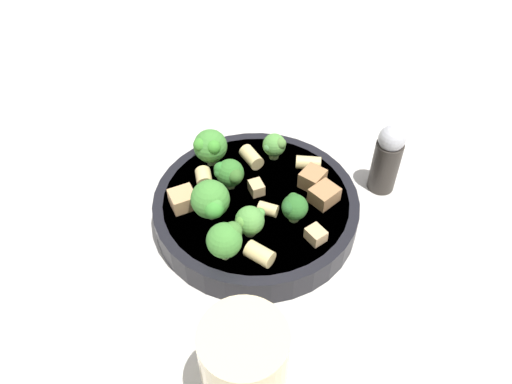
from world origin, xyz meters
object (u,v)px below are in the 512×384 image
at_px(chicken_chunk_1, 256,188).
at_px(chicken_chunk_3, 324,195).
at_px(rigatoni_4, 260,254).
at_px(pepper_shaker, 387,158).
at_px(broccoli_floret_0, 210,146).
at_px(broccoli_floret_2, 275,145).
at_px(broccoli_floret_4, 225,239).
at_px(broccoli_floret_5, 294,207).
at_px(rigatoni_2, 204,178).
at_px(chicken_chunk_4, 312,178).
at_px(rigatoni_3, 251,157).
at_px(chicken_chunk_2, 316,235).
at_px(broccoli_floret_1, 249,220).
at_px(rigatoni_1, 308,163).
at_px(rigatoni_0, 271,208).
at_px(pasta_bowl, 256,207).
at_px(broccoli_floret_3, 212,202).
at_px(chicken_chunk_0, 183,199).
at_px(broccoli_floret_6, 229,173).
at_px(drinking_glass, 245,375).

bearing_deg(chicken_chunk_1, chicken_chunk_3, -40.01).
relative_size(rigatoni_4, pepper_shaker, 0.30).
xyz_separation_m(broccoli_floret_0, rigatoni_4, (-0.02, -0.14, -0.02)).
distance_m(broccoli_floret_2, broccoli_floret_4, 0.15).
distance_m(broccoli_floret_0, broccoli_floret_5, 0.12).
distance_m(rigatoni_2, chicken_chunk_1, 0.06).
xyz_separation_m(broccoli_floret_2, chicken_chunk_4, (0.01, -0.06, -0.01)).
xyz_separation_m(broccoli_floret_4, pepper_shaker, (0.22, 0.02, -0.01)).
relative_size(rigatoni_3, chicken_chunk_2, 1.54).
distance_m(broccoli_floret_1, rigatoni_1, 0.12).
bearing_deg(rigatoni_0, chicken_chunk_1, 88.24).
xyz_separation_m(pasta_bowl, broccoli_floret_2, (0.05, 0.05, 0.03)).
relative_size(broccoli_floret_4, chicken_chunk_4, 1.67).
xyz_separation_m(broccoli_floret_2, broccoli_floret_3, (-0.10, -0.05, 0.01)).
relative_size(chicken_chunk_3, pepper_shaker, 0.31).
height_order(rigatoni_0, chicken_chunk_4, chicken_chunk_4).
height_order(rigatoni_4, chicken_chunk_0, chicken_chunk_0).
bearing_deg(broccoli_floret_2, rigatoni_2, 178.79).
distance_m(broccoli_floret_0, broccoli_floret_2, 0.07).
xyz_separation_m(broccoli_floret_2, chicken_chunk_1, (-0.05, -0.04, -0.01)).
distance_m(broccoli_floret_2, chicken_chunk_2, 0.13).
height_order(broccoli_floret_2, chicken_chunk_0, broccoli_floret_2).
height_order(broccoli_floret_4, chicken_chunk_4, broccoli_floret_4).
xyz_separation_m(broccoli_floret_5, chicken_chunk_1, (-0.01, 0.05, -0.01)).
distance_m(broccoli_floret_1, broccoli_floret_6, 0.07).
relative_size(broccoli_floret_4, rigatoni_0, 2.09).
height_order(broccoli_floret_5, broccoli_floret_6, broccoli_floret_6).
bearing_deg(chicken_chunk_1, broccoli_floret_0, 109.64).
height_order(broccoli_floret_2, rigatoni_2, broccoli_floret_2).
relative_size(broccoli_floret_3, rigatoni_1, 1.67).
bearing_deg(drinking_glass, pepper_shaker, 28.40).
relative_size(rigatoni_3, drinking_glass, 0.26).
bearing_deg(pepper_shaker, pasta_bowl, 169.04).
height_order(pasta_bowl, chicken_chunk_1, chicken_chunk_1).
distance_m(broccoli_floret_2, broccoli_floret_6, 0.07).
xyz_separation_m(rigatoni_3, chicken_chunk_2, (-0.00, -0.13, -0.00)).
xyz_separation_m(rigatoni_4, chicken_chunk_2, (0.06, -0.01, -0.00)).
bearing_deg(broccoli_floret_4, chicken_chunk_3, 6.17).
relative_size(rigatoni_1, chicken_chunk_4, 1.10).
xyz_separation_m(broccoli_floret_5, rigatoni_2, (-0.06, 0.09, -0.01)).
relative_size(broccoli_floret_2, broccoli_floret_3, 0.68).
relative_size(rigatoni_2, chicken_chunk_2, 1.13).
bearing_deg(chicken_chunk_4, broccoli_floret_6, 152.76).
distance_m(broccoli_floret_3, rigatoni_3, 0.10).
relative_size(broccoli_floret_3, chicken_chunk_4, 1.84).
relative_size(broccoli_floret_5, broccoli_floret_6, 0.88).
xyz_separation_m(broccoli_floret_2, drinking_glass, (-0.16, -0.22, -0.00)).
height_order(rigatoni_2, chicken_chunk_3, same).
distance_m(broccoli_floret_5, chicken_chunk_0, 0.12).
relative_size(broccoli_floret_2, chicken_chunk_3, 1.15).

